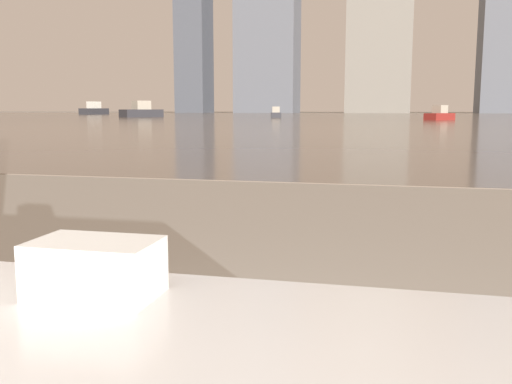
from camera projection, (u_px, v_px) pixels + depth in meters
name	position (u px, v px, depth m)	size (l,w,h in m)	color
towel_stack	(95.00, 268.00, 1.20)	(0.26, 0.17, 0.12)	white
harbor_water	(385.00, 117.00, 60.07)	(180.00, 110.00, 0.01)	gray
harbor_boat_0	(440.00, 115.00, 45.64)	(2.61, 3.24, 1.18)	maroon
harbor_boat_1	(94.00, 110.00, 89.50)	(2.55, 5.50, 1.99)	#2D2D33
harbor_boat_2	(142.00, 111.00, 60.95)	(3.76, 4.80, 1.74)	#2D2D33
harbor_boat_3	(276.00, 114.00, 57.38)	(1.63, 3.11, 1.11)	#2D2D33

